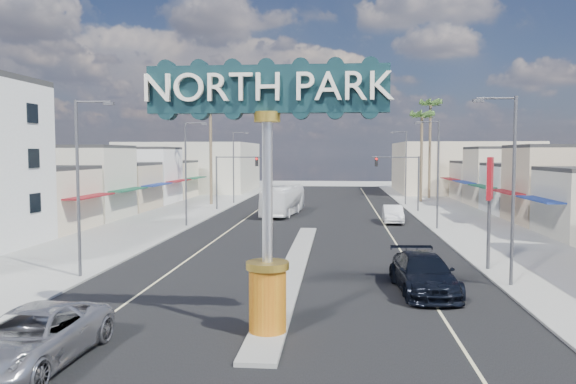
% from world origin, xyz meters
% --- Properties ---
extents(ground, '(160.00, 160.00, 0.00)m').
position_xyz_m(ground, '(0.00, 30.00, 0.00)').
color(ground, gray).
rests_on(ground, ground).
extents(road, '(20.00, 120.00, 0.01)m').
position_xyz_m(road, '(0.00, 30.00, 0.01)').
color(road, black).
rests_on(road, ground).
extents(median_island, '(1.30, 30.00, 0.16)m').
position_xyz_m(median_island, '(0.00, 14.00, 0.08)').
color(median_island, gray).
rests_on(median_island, ground).
extents(sidewalk_left, '(8.00, 120.00, 0.12)m').
position_xyz_m(sidewalk_left, '(-14.00, 30.00, 0.06)').
color(sidewalk_left, gray).
rests_on(sidewalk_left, ground).
extents(sidewalk_right, '(8.00, 120.00, 0.12)m').
position_xyz_m(sidewalk_right, '(14.00, 30.00, 0.06)').
color(sidewalk_right, gray).
rests_on(sidewalk_right, ground).
extents(storefront_row_left, '(12.00, 42.00, 6.00)m').
position_xyz_m(storefront_row_left, '(-24.00, 43.00, 3.00)').
color(storefront_row_left, beige).
rests_on(storefront_row_left, ground).
extents(storefront_row_right, '(12.00, 42.00, 6.00)m').
position_xyz_m(storefront_row_right, '(24.00, 43.00, 3.00)').
color(storefront_row_right, '#B7B29E').
rests_on(storefront_row_right, ground).
extents(backdrop_far_left, '(20.00, 20.00, 8.00)m').
position_xyz_m(backdrop_far_left, '(-22.00, 75.00, 4.00)').
color(backdrop_far_left, '#B7B29E').
rests_on(backdrop_far_left, ground).
extents(backdrop_far_right, '(20.00, 20.00, 8.00)m').
position_xyz_m(backdrop_far_right, '(22.00, 75.00, 4.00)').
color(backdrop_far_right, beige).
rests_on(backdrop_far_right, ground).
extents(gateway_sign, '(8.20, 1.50, 9.15)m').
position_xyz_m(gateway_sign, '(0.00, 1.98, 5.93)').
color(gateway_sign, '#B9460E').
rests_on(gateway_sign, median_island).
extents(traffic_signal_left, '(5.09, 0.45, 6.00)m').
position_xyz_m(traffic_signal_left, '(-9.18, 43.99, 4.27)').
color(traffic_signal_left, '#47474C').
rests_on(traffic_signal_left, ground).
extents(traffic_signal_right, '(5.09, 0.45, 6.00)m').
position_xyz_m(traffic_signal_right, '(9.18, 43.99, 4.27)').
color(traffic_signal_right, '#47474C').
rests_on(traffic_signal_right, ground).
extents(streetlight_l_near, '(2.03, 0.22, 9.00)m').
position_xyz_m(streetlight_l_near, '(-10.43, 10.00, 5.07)').
color(streetlight_l_near, '#47474C').
rests_on(streetlight_l_near, ground).
extents(streetlight_l_mid, '(2.03, 0.22, 9.00)m').
position_xyz_m(streetlight_l_mid, '(-10.43, 30.00, 5.07)').
color(streetlight_l_mid, '#47474C').
rests_on(streetlight_l_mid, ground).
extents(streetlight_l_far, '(2.03, 0.22, 9.00)m').
position_xyz_m(streetlight_l_far, '(-10.43, 52.00, 5.07)').
color(streetlight_l_far, '#47474C').
rests_on(streetlight_l_far, ground).
extents(streetlight_r_near, '(2.03, 0.22, 9.00)m').
position_xyz_m(streetlight_r_near, '(10.43, 10.00, 5.07)').
color(streetlight_r_near, '#47474C').
rests_on(streetlight_r_near, ground).
extents(streetlight_r_mid, '(2.03, 0.22, 9.00)m').
position_xyz_m(streetlight_r_mid, '(10.43, 30.00, 5.07)').
color(streetlight_r_mid, '#47474C').
rests_on(streetlight_r_mid, ground).
extents(streetlight_r_far, '(2.03, 0.22, 9.00)m').
position_xyz_m(streetlight_r_far, '(10.43, 52.00, 5.07)').
color(streetlight_r_far, '#47474C').
rests_on(streetlight_r_far, ground).
extents(palm_left_far, '(2.60, 2.60, 13.10)m').
position_xyz_m(palm_left_far, '(-13.00, 50.00, 11.50)').
color(palm_left_far, brown).
rests_on(palm_left_far, ground).
extents(palm_right_mid, '(2.60, 2.60, 12.10)m').
position_xyz_m(palm_right_mid, '(13.00, 56.00, 10.60)').
color(palm_right_mid, brown).
rests_on(palm_right_mid, ground).
extents(palm_right_far, '(2.60, 2.60, 14.10)m').
position_xyz_m(palm_right_far, '(15.00, 62.00, 12.39)').
color(palm_right_far, brown).
rests_on(palm_right_far, ground).
extents(suv_left, '(3.06, 6.21, 1.70)m').
position_xyz_m(suv_left, '(-6.70, -1.35, 0.85)').
color(suv_left, '#A8A7AC').
rests_on(suv_left, ground).
extents(suv_right, '(2.90, 6.22, 1.76)m').
position_xyz_m(suv_right, '(6.32, 8.62, 0.88)').
color(suv_right, black).
rests_on(suv_right, ground).
extents(car_parked_right, '(1.85, 4.95, 1.61)m').
position_xyz_m(car_parked_right, '(7.40, 34.36, 0.81)').
color(car_parked_right, silver).
rests_on(car_parked_right, ground).
extents(city_bus, '(3.68, 10.87, 2.97)m').
position_xyz_m(city_bus, '(-3.20, 40.07, 1.48)').
color(city_bus, white).
rests_on(city_bus, ground).
extents(bank_pylon_sign, '(0.81, 1.86, 6.02)m').
position_xyz_m(bank_pylon_sign, '(10.49, 13.73, 4.67)').
color(bank_pylon_sign, '#47474C').
rests_on(bank_pylon_sign, sidewalk_right).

